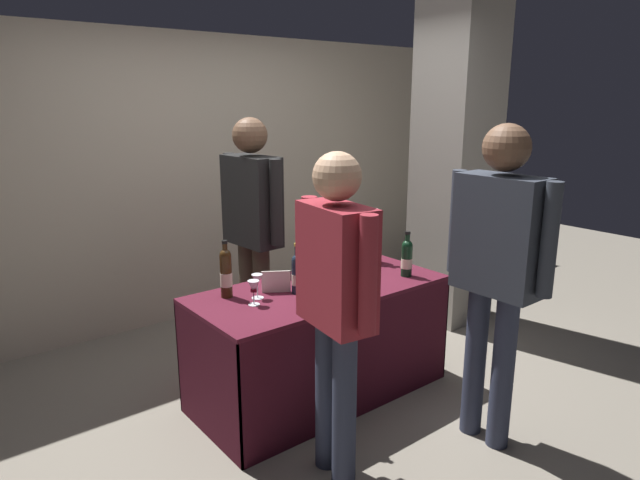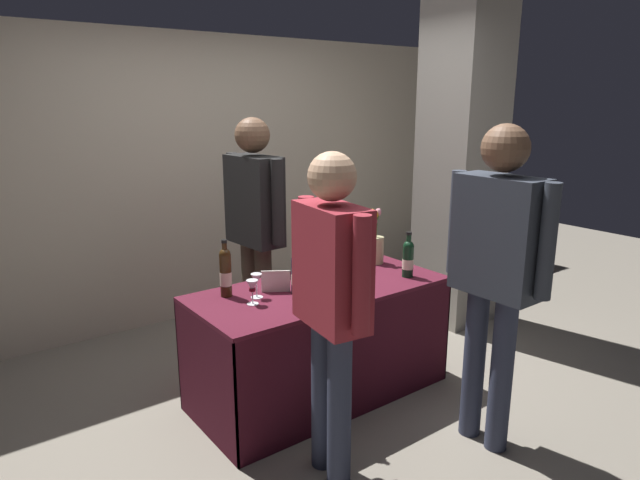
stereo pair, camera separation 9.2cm
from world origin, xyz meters
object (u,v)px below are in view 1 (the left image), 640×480
featured_wine_bottle (407,257)px  wine_glass_mid (257,281)px  display_bottle_0 (308,286)px  wine_glass_near_vendor (341,278)px  taster_foreground_right (498,257)px  wine_glass_near_taster (254,288)px  concrete_pillar (457,129)px  tasting_table (320,320)px  vendor_presenter (252,217)px  flower_vase (374,245)px

featured_wine_bottle → wine_glass_mid: featured_wine_bottle is taller
display_bottle_0 → wine_glass_near_vendor: bearing=13.8°
wine_glass_near_vendor → taster_foreground_right: 0.92m
wine_glass_near_taster → concrete_pillar: bearing=9.6°
tasting_table → display_bottle_0: (-0.28, -0.24, 0.36)m
concrete_pillar → wine_glass_mid: (-2.14, -0.30, -0.79)m
wine_glass_mid → tasting_table: bearing=-9.2°
concrete_pillar → tasting_table: size_ratio=2.02×
featured_wine_bottle → display_bottle_0: bearing=-176.1°
featured_wine_bottle → wine_glass_mid: 1.03m
concrete_pillar → wine_glass_near_taster: 2.39m
wine_glass_near_taster → taster_foreground_right: 1.34m
wine_glass_near_taster → vendor_presenter: 0.87m
display_bottle_0 → wine_glass_near_taster: 0.31m
wine_glass_mid → flower_vase: size_ratio=0.37×
flower_vase → featured_wine_bottle: bearing=-96.8°
concrete_pillar → wine_glass_mid: concrete_pillar is taller
concrete_pillar → featured_wine_bottle: concrete_pillar is taller
taster_foreground_right → display_bottle_0: bearing=43.9°
display_bottle_0 → taster_foreground_right: size_ratio=0.17×
featured_wine_bottle → display_bottle_0: 0.86m
vendor_presenter → flower_vase: bearing=47.6°
taster_foreground_right → wine_glass_near_taster: bearing=43.4°
wine_glass_near_vendor → featured_wine_bottle: bearing=-1.8°
display_bottle_0 → vendor_presenter: bearing=76.3°
concrete_pillar → taster_foreground_right: (-1.30, -1.32, -0.56)m
wine_glass_near_taster → wine_glass_near_vendor: bearing=-16.5°
wine_glass_mid → featured_wine_bottle: bearing=-14.2°
display_bottle_0 → wine_glass_near_taster: display_bottle_0 is taller
wine_glass_near_taster → taster_foreground_right: taster_foreground_right is taller
taster_foreground_right → wine_glass_near_vendor: bearing=25.9°
wine_glass_near_taster → display_bottle_0: bearing=-47.5°
display_bottle_0 → wine_glass_mid: size_ratio=2.10×
wine_glass_mid → vendor_presenter: (0.37, 0.64, 0.22)m
wine_glass_near_taster → flower_vase: bearing=9.4°
flower_vase → taster_foreground_right: 1.17m
concrete_pillar → display_bottle_0: size_ratio=10.64×
tasting_table → wine_glass_near_taster: wine_glass_near_taster is taller
display_bottle_0 → wine_glass_near_vendor: display_bottle_0 is taller
flower_vase → vendor_presenter: size_ratio=0.22×
featured_wine_bottle → wine_glass_mid: bearing=165.8°
featured_wine_bottle → display_bottle_0: display_bottle_0 is taller
tasting_table → taster_foreground_right: taster_foreground_right is taller
featured_wine_bottle → wine_glass_near_vendor: size_ratio=2.44×
concrete_pillar → wine_glass_near_taster: concrete_pillar is taller
concrete_pillar → vendor_presenter: size_ratio=1.86×
display_bottle_0 → wine_glass_mid: 0.34m
concrete_pillar → flower_vase: (-1.11, -0.19, -0.76)m
tasting_table → featured_wine_bottle: size_ratio=5.35×
flower_vase → taster_foreground_right: bearing=-99.8°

